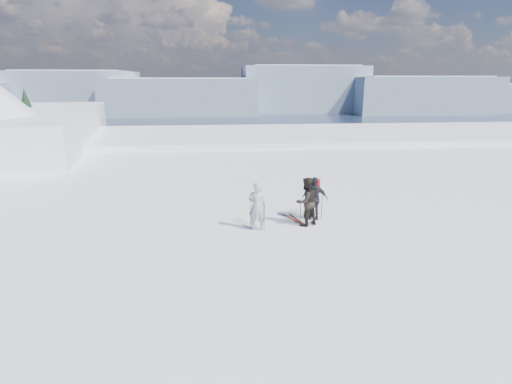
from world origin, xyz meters
TOP-DOWN VIEW (x-y plane):
  - lake_basin at (0.00, 30.00)m, footprint 820.00×820.00m
  - far_mountain_range at (29.60, 454.78)m, footprint 770.00×110.00m
  - skier_grey at (-2.24, 2.89)m, footprint 0.80×0.60m
  - skier_dark at (-0.22, 3.21)m, footprint 1.23×1.14m
  - skier_pack at (0.30, 3.84)m, footprint 1.18×0.75m
  - backpack at (0.37, 4.08)m, footprint 0.45×0.33m
  - ski_poles at (-0.72, 3.23)m, footprint 3.13×1.01m
  - skis_loose at (-0.47, 3.78)m, footprint 0.78×1.67m

SIDE VIEW (x-z plane):
  - far_mountain_range at x=29.60m, z-range -33.69..19.31m
  - lake_basin at x=0.00m, z-range -42.31..29.31m
  - skis_loose at x=-0.47m, z-range 0.00..0.03m
  - ski_poles at x=-0.72m, z-range -0.05..1.28m
  - skier_pack at x=0.30m, z-range 0.00..1.87m
  - skier_grey at x=-2.24m, z-range 0.00..1.96m
  - skier_dark at x=-0.22m, z-range 0.00..2.02m
  - backpack at x=0.37m, z-range 1.87..2.44m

